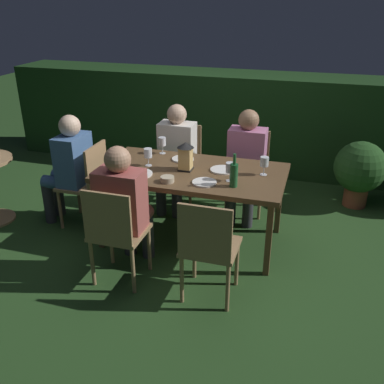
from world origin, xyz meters
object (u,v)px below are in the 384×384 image
object	(u,v)px
chair_head_near	(88,181)
bowl_bread	(116,168)
plate_d	(222,170)
person_in_blue	(69,165)
chair_side_left_b	(208,246)
bowl_olives	(167,179)
person_in_pink	(246,160)
wine_glass_c	(148,154)
plate_c	(204,182)
person_in_cream	(175,153)
plate_b	(138,174)
lantern_centerpiece	(186,155)
potted_plant_by_hedge	(360,169)
wine_glass_a	(162,142)
green_bottle_on_table	(234,174)
chair_side_right_b	(248,167)
chair_side_right_a	(181,160)
plate_a	(183,159)
chair_side_left_a	(115,231)
dining_table	(192,176)
person_in_rust	(125,204)
wine_glass_b	(264,162)
wine_glass_d	(230,168)

from	to	relation	value
chair_head_near	bowl_bread	distance (m)	0.54
plate_d	person_in_blue	bearing A→B (deg)	-177.19
chair_side_left_b	bowl_olives	distance (m)	0.78
person_in_pink	wine_glass_c	size ratio (longest dim) A/B	6.80
person_in_blue	plate_c	size ratio (longest dim) A/B	5.46
person_in_cream	plate_b	world-z (taller)	person_in_cream
chair_head_near	plate_c	xyz separation A→B (m)	(1.28, -0.25, 0.25)
person_in_blue	wine_glass_c	size ratio (longest dim) A/B	6.80
person_in_cream	lantern_centerpiece	world-z (taller)	person_in_cream
person_in_cream	potted_plant_by_hedge	world-z (taller)	person_in_cream
person_in_cream	wine_glass_a	world-z (taller)	person_in_cream
plate_c	green_bottle_on_table	bearing A→B (deg)	1.41
plate_b	lantern_centerpiece	bearing A→B (deg)	32.46
chair_side_right_b	wine_glass_a	size ratio (longest dim) A/B	5.15
chair_side_right_a	bowl_olives	xyz separation A→B (m)	(0.26, -1.16, 0.27)
wine_glass_a	plate_a	distance (m)	0.30
chair_side_right_b	green_bottle_on_table	distance (m)	1.14
person_in_cream	chair_side_left_a	bearing A→B (deg)	-90.00
person_in_pink	bowl_bread	xyz separation A→B (m)	(-1.05, -0.84, 0.11)
dining_table	chair_side_left_b	distance (m)	0.94
person_in_rust	wine_glass_a	xyz separation A→B (m)	(-0.04, 1.01, 0.20)
chair_side_left_a	plate_a	bearing A→B (deg)	78.79
wine_glass_b	bowl_olives	world-z (taller)	wine_glass_b
person_in_pink	person_in_blue	xyz separation A→B (m)	(-1.68, -0.65, 0.00)
chair_side_left_b	plate_d	size ratio (longest dim) A/B	3.94
plate_b	wine_glass_a	bearing A→B (deg)	88.89
chair_side_right_b	wine_glass_a	world-z (taller)	wine_glass_a
plate_a	plate_d	bearing A→B (deg)	-21.14
person_in_pink	wine_glass_c	xyz separation A→B (m)	(-0.81, -0.65, 0.20)
person_in_pink	wine_glass_d	size ratio (longest dim) A/B	6.80
chair_side_right_b	person_in_blue	xyz separation A→B (m)	(-1.68, -0.84, 0.15)
dining_table	wine_glass_b	distance (m)	0.67
bowl_olives	chair_side_right_a	bearing A→B (deg)	102.46
person_in_blue	plate_b	distance (m)	0.90
person_in_cream	wine_glass_d	world-z (taller)	person_in_cream
chair_side_right_b	green_bottle_on_table	world-z (taller)	green_bottle_on_table
wine_glass_d	bowl_olives	world-z (taller)	wine_glass_d
bowl_bread	chair_side_right_a	bearing A→B (deg)	74.48
dining_table	person_in_pink	world-z (taller)	person_in_pink
dining_table	plate_a	bearing A→B (deg)	124.37
chair_side_left_b	wine_glass_c	size ratio (longest dim) A/B	5.15
potted_plant_by_hedge	dining_table	bearing A→B (deg)	-141.11
lantern_centerpiece	wine_glass_a	distance (m)	0.51
chair_head_near	plate_c	world-z (taller)	chair_head_near
chair_side_left_b	potted_plant_by_hedge	distance (m)	2.40
bowl_bread	plate_b	bearing A→B (deg)	-8.22
chair_head_near	plate_a	world-z (taller)	chair_head_near
dining_table	plate_b	xyz separation A→B (m)	(-0.43, -0.23, 0.06)
chair_side_right_b	wine_glass_b	distance (m)	0.87
chair_side_left_b	chair_head_near	distance (m)	1.70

